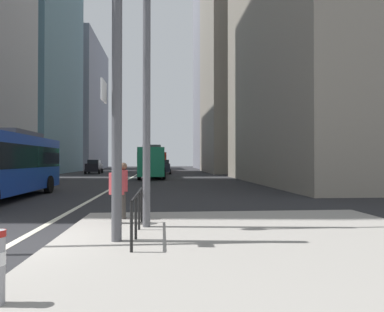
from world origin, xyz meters
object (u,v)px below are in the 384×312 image
city_bus_red_receding (153,161)px  pedestrian_waiting (117,191)px  city_bus_blue_oncoming (0,161)px  car_oncoming_mid (94,167)px  car_receding_near (163,167)px  pedestrian_walking (123,187)px  city_bus_red_distant (158,160)px  street_lamp_post (147,32)px

city_bus_red_receding → pedestrian_waiting: bearing=-90.4°
city_bus_blue_oncoming → car_oncoming_mid: (-1.88, 32.67, -0.85)m
city_bus_red_receding → city_bus_blue_oncoming: bearing=-107.6°
city_bus_blue_oncoming → car_receding_near: size_ratio=2.58×
pedestrian_waiting → city_bus_blue_oncoming: bearing=130.8°
pedestrian_waiting → pedestrian_walking: pedestrian_walking is taller
city_bus_red_distant → pedestrian_waiting: 49.87m
city_bus_red_distant → street_lamp_post: street_lamp_post is taller
street_lamp_post → pedestrian_walking: 4.49m
street_lamp_post → pedestrian_walking: bearing=118.7°
car_oncoming_mid → street_lamp_post: 41.90m
city_bus_red_distant → pedestrian_waiting: bearing=-90.6°
pedestrian_walking → street_lamp_post: bearing=-61.3°
pedestrian_walking → car_oncoming_mid: bearing=102.0°
car_receding_near → street_lamp_post: size_ratio=0.53×
car_oncoming_mid → pedestrian_waiting: (8.28, -40.08, 0.05)m
street_lamp_post → pedestrian_walking: street_lamp_post is taller
car_oncoming_mid → pedestrian_waiting: car_oncoming_mid is taller
car_receding_near → street_lamp_post: (-0.51, -38.76, 4.29)m
pedestrian_walking → city_bus_red_distant: bearing=89.5°
car_oncoming_mid → city_bus_red_receding: bearing=-54.5°
car_receding_near → pedestrian_walking: 37.41m
car_oncoming_mid → pedestrian_walking: 40.17m
city_bus_blue_oncoming → car_oncoming_mid: size_ratio=2.57×
city_bus_blue_oncoming → pedestrian_walking: bearing=-45.5°
city_bus_red_distant → car_receding_near: city_bus_red_distant is taller
city_bus_red_receding → street_lamp_post: bearing=-88.7°
city_bus_blue_oncoming → pedestrian_waiting: bearing=-49.2°
car_oncoming_mid → city_bus_red_distant: bearing=48.1°
city_bus_red_receding → car_receding_near: (1.17, 10.00, -0.85)m
city_bus_blue_oncoming → city_bus_red_receding: 21.79m
city_bus_red_receding → street_lamp_post: (0.65, -28.76, 3.45)m
city_bus_blue_oncoming → pedestrian_waiting: 9.83m
car_receding_near → street_lamp_post: 39.00m
car_oncoming_mid → car_receding_near: bearing=-11.2°
city_bus_red_receding → car_oncoming_mid: city_bus_red_receding is taller
city_bus_red_distant → pedestrian_walking: city_bus_red_distant is taller
car_receding_near → pedestrian_waiting: bearing=-92.0°
city_bus_red_distant → city_bus_blue_oncoming: bearing=-99.2°
street_lamp_post → pedestrian_waiting: size_ratio=4.96×
car_oncoming_mid → pedestrian_waiting: 40.93m
city_bus_red_distant → car_oncoming_mid: size_ratio=2.75×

